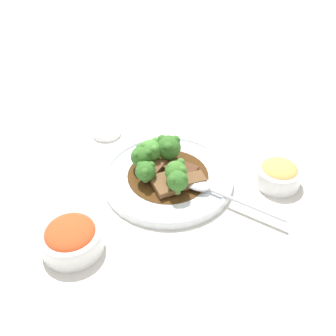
% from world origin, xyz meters
% --- Properties ---
extents(ground_plane, '(4.00, 4.00, 0.00)m').
position_xyz_m(ground_plane, '(0.00, 0.00, 0.00)').
color(ground_plane, silver).
extents(main_plate, '(0.27, 0.27, 0.02)m').
position_xyz_m(main_plate, '(0.00, 0.00, 0.01)').
color(main_plate, white).
rests_on(main_plate, ground_plane).
extents(beef_strip_0, '(0.07, 0.08, 0.01)m').
position_xyz_m(beef_strip_0, '(0.03, 0.00, 0.02)').
color(beef_strip_0, '#56331E').
rests_on(beef_strip_0, main_plate).
extents(beef_strip_1, '(0.04, 0.06, 0.01)m').
position_xyz_m(beef_strip_1, '(-0.03, -0.03, 0.03)').
color(beef_strip_1, brown).
rests_on(beef_strip_1, main_plate).
extents(beef_strip_2, '(0.05, 0.04, 0.02)m').
position_xyz_m(beef_strip_2, '(0.03, -0.05, 0.03)').
color(beef_strip_2, brown).
rests_on(beef_strip_2, main_plate).
extents(beef_strip_3, '(0.06, 0.06, 0.01)m').
position_xyz_m(beef_strip_3, '(-0.02, 0.02, 0.03)').
color(beef_strip_3, brown).
rests_on(beef_strip_3, main_plate).
extents(broccoli_floret_0, '(0.05, 0.05, 0.06)m').
position_xyz_m(broccoli_floret_0, '(0.02, 0.04, 0.05)').
color(broccoli_floret_0, '#8EB756').
rests_on(broccoli_floret_0, main_plate).
extents(broccoli_floret_1, '(0.05, 0.05, 0.05)m').
position_xyz_m(broccoli_floret_1, '(-0.02, 0.05, 0.05)').
color(broccoli_floret_1, '#8EB756').
rests_on(broccoli_floret_1, main_plate).
extents(broccoli_floret_2, '(0.04, 0.04, 0.05)m').
position_xyz_m(broccoli_floret_2, '(-0.04, 0.04, 0.05)').
color(broccoli_floret_2, '#7FA84C').
rests_on(broccoli_floret_2, main_plate).
extents(broccoli_floret_3, '(0.04, 0.04, 0.04)m').
position_xyz_m(broccoli_floret_3, '(-0.05, -0.00, 0.04)').
color(broccoli_floret_3, '#7FA84C').
rests_on(broccoli_floret_3, main_plate).
extents(broccoli_floret_4, '(0.04, 0.04, 0.05)m').
position_xyz_m(broccoli_floret_4, '(0.00, -0.03, 0.05)').
color(broccoli_floret_4, '#8EB756').
rests_on(broccoli_floret_4, main_plate).
extents(broccoli_floret_5, '(0.04, 0.04, 0.05)m').
position_xyz_m(broccoli_floret_5, '(-0.01, -0.06, 0.05)').
color(broccoli_floret_5, '#7FA84C').
rests_on(broccoli_floret_5, main_plate).
extents(serving_spoon, '(0.13, 0.19, 0.01)m').
position_xyz_m(serving_spoon, '(0.05, -0.07, 0.03)').
color(serving_spoon, silver).
rests_on(serving_spoon, main_plate).
extents(side_bowl_kimchi, '(0.11, 0.11, 0.05)m').
position_xyz_m(side_bowl_kimchi, '(-0.22, -0.08, 0.03)').
color(side_bowl_kimchi, white).
rests_on(side_bowl_kimchi, ground_plane).
extents(side_bowl_appetizer, '(0.09, 0.09, 0.05)m').
position_xyz_m(side_bowl_appetizer, '(0.20, -0.10, 0.02)').
color(side_bowl_appetizer, white).
rests_on(side_bowl_appetizer, ground_plane).
extents(sauce_dish, '(0.07, 0.07, 0.01)m').
position_xyz_m(sauce_dish, '(-0.06, 0.21, 0.01)').
color(sauce_dish, white).
rests_on(sauce_dish, ground_plane).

